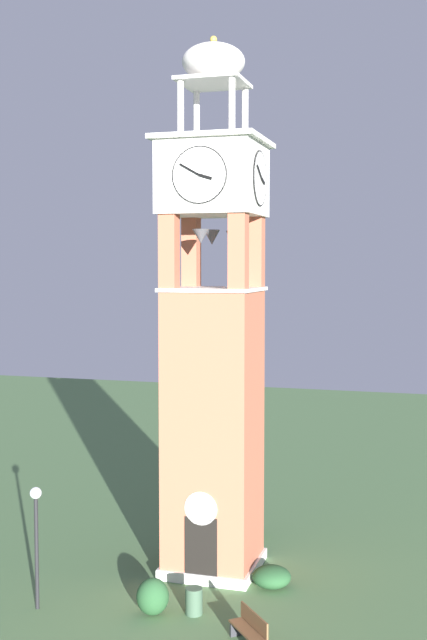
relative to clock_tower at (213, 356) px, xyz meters
The scene contains 8 objects.
ground 7.39m from the clock_tower, 80.91° to the left, with size 80.00×80.00×0.00m, color #517547.
clock_tower is the anchor object (origin of this frame).
park_bench 8.95m from the clock_tower, 63.44° to the right, with size 1.36×1.51×0.95m.
lamp_post 7.86m from the clock_tower, 132.95° to the right, with size 0.36×0.36×3.77m.
trash_bin 7.87m from the clock_tower, 82.92° to the right, with size 0.52×0.52×0.80m, color #38513D.
shrub_near_entry 7.96m from the clock_tower, 86.64° to the left, with size 1.16×1.16×0.76m, color #234C28.
shrub_left_of_tower 7.47m from the clock_tower, 23.42° to the right, with size 1.26×1.26×0.69m, color #234C28.
shrub_behind_bench 7.94m from the clock_tower, 100.55° to the right, with size 0.98×0.98×1.10m, color #234C28.
Camera 1 is at (7.58, -25.74, 10.52)m, focal length 44.84 mm.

